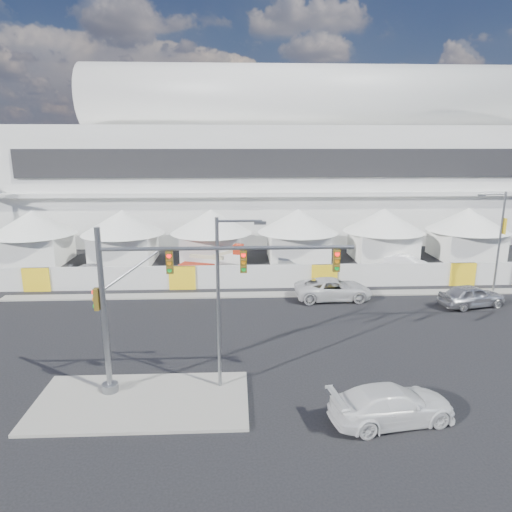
{
  "coord_description": "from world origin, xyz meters",
  "views": [
    {
      "loc": [
        -1.48,
        -22.5,
        11.88
      ],
      "look_at": [
        -0.01,
        10.0,
        3.9
      ],
      "focal_mm": 32.0,
      "sensor_mm": 36.0,
      "label": 1
    }
  ],
  "objects_px": {
    "lot_car_c": "(96,271)",
    "pickup_near": "(392,404)",
    "boom_lift": "(203,265)",
    "lot_car_b": "(506,271)",
    "traffic_mast": "(156,302)",
    "streetlight_median": "(223,292)",
    "streetlight_curb": "(498,235)",
    "lot_car_a": "(406,262)",
    "sedan_silver": "(472,296)",
    "pickup_curb": "(333,289)"
  },
  "relations": [
    {
      "from": "pickup_near",
      "to": "streetlight_median",
      "type": "xyz_separation_m",
      "value": [
        -7.4,
        3.13,
        4.22
      ]
    },
    {
      "from": "pickup_near",
      "to": "streetlight_curb",
      "type": "bearing_deg",
      "value": -49.2
    },
    {
      "from": "lot_car_c",
      "to": "boom_lift",
      "type": "xyz_separation_m",
      "value": [
        9.64,
        1.01,
        0.18
      ]
    },
    {
      "from": "lot_car_a",
      "to": "streetlight_curb",
      "type": "bearing_deg",
      "value": -111.81
    },
    {
      "from": "lot_car_c",
      "to": "lot_car_a",
      "type": "bearing_deg",
      "value": -99.3
    },
    {
      "from": "traffic_mast",
      "to": "sedan_silver",
      "type": "bearing_deg",
      "value": 27.92
    },
    {
      "from": "pickup_curb",
      "to": "traffic_mast",
      "type": "relative_size",
      "value": 0.5
    },
    {
      "from": "lot_car_b",
      "to": "lot_car_a",
      "type": "bearing_deg",
      "value": 63.58
    },
    {
      "from": "pickup_near",
      "to": "lot_car_a",
      "type": "distance_m",
      "value": 26.86
    },
    {
      "from": "lot_car_c",
      "to": "streetlight_median",
      "type": "xyz_separation_m",
      "value": [
        12.12,
        -19.8,
        4.37
      ]
    },
    {
      "from": "traffic_mast",
      "to": "lot_car_c",
      "type": "bearing_deg",
      "value": 114.13
    },
    {
      "from": "pickup_near",
      "to": "streetlight_median",
      "type": "distance_m",
      "value": 9.08
    },
    {
      "from": "traffic_mast",
      "to": "lot_car_a",
      "type": "bearing_deg",
      "value": 47.33
    },
    {
      "from": "pickup_curb",
      "to": "traffic_mast",
      "type": "bearing_deg",
      "value": 138.3
    },
    {
      "from": "streetlight_curb",
      "to": "streetlight_median",
      "type": "bearing_deg",
      "value": -146.54
    },
    {
      "from": "lot_car_a",
      "to": "pickup_curb",
      "type": "bearing_deg",
      "value": 171.61
    },
    {
      "from": "pickup_near",
      "to": "lot_car_a",
      "type": "xyz_separation_m",
      "value": [
        9.88,
        24.97,
        -0.14
      ]
    },
    {
      "from": "pickup_near",
      "to": "traffic_mast",
      "type": "relative_size",
      "value": 0.46
    },
    {
      "from": "streetlight_median",
      "to": "pickup_near",
      "type": "bearing_deg",
      "value": -22.94
    },
    {
      "from": "pickup_curb",
      "to": "lot_car_a",
      "type": "xyz_separation_m",
      "value": [
        9.02,
        8.68,
        -0.17
      ]
    },
    {
      "from": "traffic_mast",
      "to": "streetlight_curb",
      "type": "xyz_separation_m",
      "value": [
        24.82,
        14.63,
        0.09
      ]
    },
    {
      "from": "lot_car_c",
      "to": "traffic_mast",
      "type": "xyz_separation_m",
      "value": [
        9.0,
        -20.1,
        4.06
      ]
    },
    {
      "from": "lot_car_c",
      "to": "sedan_silver",
      "type": "bearing_deg",
      "value": -119.32
    },
    {
      "from": "pickup_near",
      "to": "streetlight_median",
      "type": "relative_size",
      "value": 0.66
    },
    {
      "from": "boom_lift",
      "to": "lot_car_b",
      "type": "bearing_deg",
      "value": 15.51
    },
    {
      "from": "boom_lift",
      "to": "streetlight_median",
      "type": "bearing_deg",
      "value": -62.62
    },
    {
      "from": "streetlight_curb",
      "to": "boom_lift",
      "type": "relative_size",
      "value": 1.29
    },
    {
      "from": "lot_car_c",
      "to": "streetlight_median",
      "type": "bearing_deg",
      "value": -161.8
    },
    {
      "from": "sedan_silver",
      "to": "lot_car_a",
      "type": "distance_m",
      "value": 10.84
    },
    {
      "from": "sedan_silver",
      "to": "lot_car_a",
      "type": "relative_size",
      "value": 1.21
    },
    {
      "from": "sedan_silver",
      "to": "lot_car_c",
      "type": "xyz_separation_m",
      "value": [
        -30.41,
        8.75,
        -0.18
      ]
    },
    {
      "from": "streetlight_curb",
      "to": "boom_lift",
      "type": "bearing_deg",
      "value": 165.0
    },
    {
      "from": "sedan_silver",
      "to": "streetlight_median",
      "type": "xyz_separation_m",
      "value": [
        -18.29,
        -11.05,
        4.19
      ]
    },
    {
      "from": "streetlight_curb",
      "to": "pickup_curb",
      "type": "bearing_deg",
      "value": -174.97
    },
    {
      "from": "traffic_mast",
      "to": "pickup_near",
      "type": "bearing_deg",
      "value": -15.1
    },
    {
      "from": "lot_car_b",
      "to": "boom_lift",
      "type": "distance_m",
      "value": 27.86
    },
    {
      "from": "pickup_curb",
      "to": "pickup_near",
      "type": "relative_size",
      "value": 1.08
    },
    {
      "from": "lot_car_c",
      "to": "boom_lift",
      "type": "distance_m",
      "value": 9.7
    },
    {
      "from": "lot_car_c",
      "to": "pickup_curb",
      "type": "bearing_deg",
      "value": -121.32
    },
    {
      "from": "streetlight_median",
      "to": "lot_car_b",
      "type": "bearing_deg",
      "value": 35.99
    },
    {
      "from": "sedan_silver",
      "to": "lot_car_c",
      "type": "distance_m",
      "value": 31.65
    },
    {
      "from": "sedan_silver",
      "to": "pickup_near",
      "type": "xyz_separation_m",
      "value": [
        -10.89,
        -14.18,
        -0.03
      ]
    },
    {
      "from": "lot_car_b",
      "to": "boom_lift",
      "type": "bearing_deg",
      "value": 82.12
    },
    {
      "from": "pickup_near",
      "to": "boom_lift",
      "type": "bearing_deg",
      "value": 12.52
    },
    {
      "from": "sedan_silver",
      "to": "traffic_mast",
      "type": "bearing_deg",
      "value": 106.19
    },
    {
      "from": "pickup_near",
      "to": "streetlight_curb",
      "type": "distance_m",
      "value": 22.93
    },
    {
      "from": "streetlight_curb",
      "to": "sedan_silver",
      "type": "bearing_deg",
      "value": -136.04
    },
    {
      "from": "lot_car_c",
      "to": "pickup_near",
      "type": "bearing_deg",
      "value": -152.86
    },
    {
      "from": "lot_car_a",
      "to": "streetlight_curb",
      "type": "distance_m",
      "value": 9.64
    },
    {
      "from": "lot_car_b",
      "to": "traffic_mast",
      "type": "bearing_deg",
      "value": 120.51
    }
  ]
}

